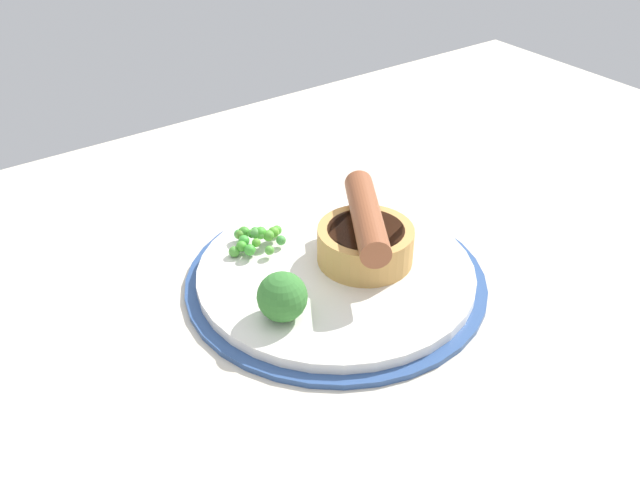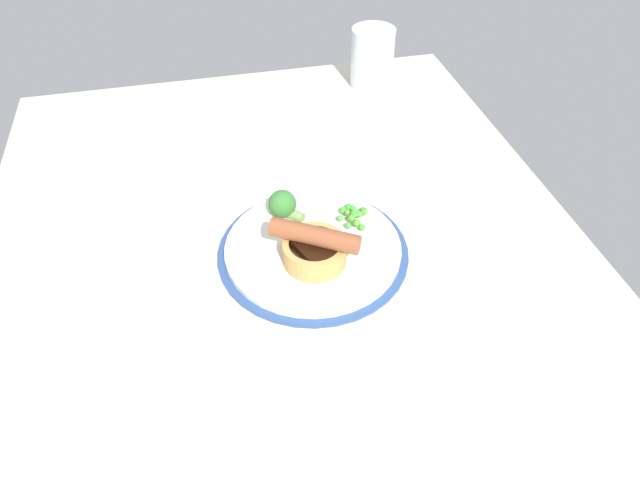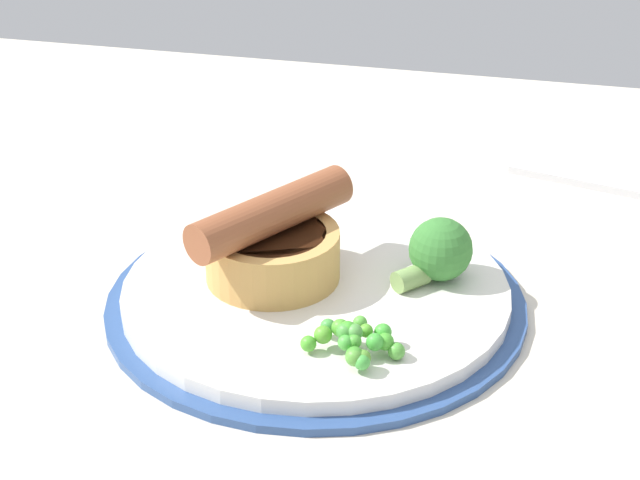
{
  "view_description": "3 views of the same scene",
  "coord_description": "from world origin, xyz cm",
  "px_view_note": "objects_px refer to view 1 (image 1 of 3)",
  "views": [
    {
      "loc": [
        32.18,
        34.69,
        38.64
      ],
      "look_at": [
        4.66,
        -4.01,
        7.22
      ],
      "focal_mm": 40.0,
      "sensor_mm": 36.0,
      "label": 1
    },
    {
      "loc": [
        -48.32,
        7.85,
        55.33
      ],
      "look_at": [
        3.27,
        -4.13,
        5.47
      ],
      "focal_mm": 32.0,
      "sensor_mm": 36.0,
      "label": 2
    },
    {
      "loc": [
        16.6,
        -55.9,
        36.34
      ],
      "look_at": [
        3.37,
        -1.34,
        6.41
      ],
      "focal_mm": 60.0,
      "sensor_mm": 36.0,
      "label": 3
    }
  ],
  "objects_px": {
    "pea_pile": "(255,237)",
    "dinner_plate": "(336,277)",
    "broccoli_floret_far": "(283,296)",
    "sausage_pudding": "(366,237)"
  },
  "relations": [
    {
      "from": "dinner_plate",
      "to": "broccoli_floret_far",
      "type": "relative_size",
      "value": 5.24
    },
    {
      "from": "pea_pile",
      "to": "broccoli_floret_far",
      "type": "bearing_deg",
      "value": 71.29
    },
    {
      "from": "sausage_pudding",
      "to": "broccoli_floret_far",
      "type": "distance_m",
      "value": 0.1
    },
    {
      "from": "pea_pile",
      "to": "broccoli_floret_far",
      "type": "height_order",
      "value": "broccoli_floret_far"
    },
    {
      "from": "sausage_pudding",
      "to": "broccoli_floret_far",
      "type": "height_order",
      "value": "sausage_pudding"
    },
    {
      "from": "dinner_plate",
      "to": "pea_pile",
      "type": "bearing_deg",
      "value": -60.4
    },
    {
      "from": "sausage_pudding",
      "to": "broccoli_floret_far",
      "type": "xyz_separation_m",
      "value": [
        0.1,
        0.02,
        -0.0
      ]
    },
    {
      "from": "pea_pile",
      "to": "dinner_plate",
      "type": "bearing_deg",
      "value": 119.6
    },
    {
      "from": "dinner_plate",
      "to": "broccoli_floret_far",
      "type": "xyz_separation_m",
      "value": [
        0.07,
        0.03,
        0.03
      ]
    },
    {
      "from": "dinner_plate",
      "to": "sausage_pudding",
      "type": "distance_m",
      "value": 0.04
    }
  ]
}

